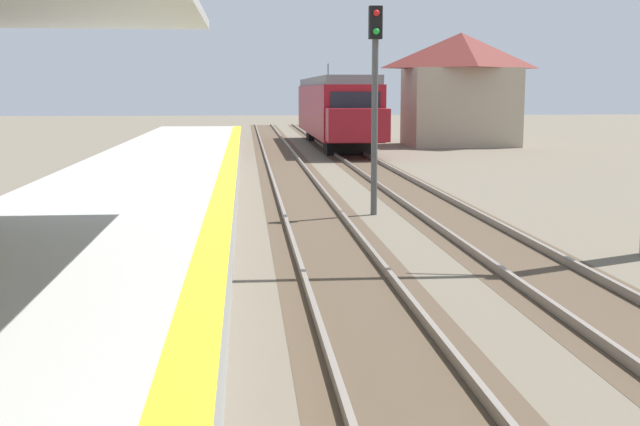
{
  "coord_description": "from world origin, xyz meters",
  "views": [
    {
      "loc": [
        0.24,
        2.7,
        3.14
      ],
      "look_at": [
        0.87,
        9.7,
        2.1
      ],
      "focal_mm": 46.74,
      "sensor_mm": 36.0,
      "label": 1
    }
  ],
  "objects": [
    {
      "name": "track_pair_nearest_platform",
      "position": [
        1.9,
        20.0,
        0.05
      ],
      "size": [
        2.34,
        120.0,
        0.16
      ],
      "color": "#4C3D2D",
      "rests_on": "ground"
    },
    {
      "name": "station_platform",
      "position": [
        -2.5,
        16.0,
        0.45
      ],
      "size": [
        5.0,
        80.0,
        0.91
      ],
      "color": "#A8A8A3",
      "rests_on": "ground"
    },
    {
      "name": "approaching_train",
      "position": [
        5.3,
        49.55,
        2.18
      ],
      "size": [
        2.93,
        19.6,
        4.76
      ],
      "color": "maroon",
      "rests_on": "ground"
    },
    {
      "name": "rail_signal_post",
      "position": [
        3.49,
        23.49,
        3.19
      ],
      "size": [
        0.32,
        0.34,
        5.2
      ],
      "color": "#4C4C4C",
      "rests_on": "ground"
    },
    {
      "name": "distant_trackside_house",
      "position": [
        12.56,
        49.96,
        3.34
      ],
      "size": [
        6.6,
        5.28,
        6.4
      ],
      "color": "tan",
      "rests_on": "ground"
    },
    {
      "name": "track_pair_middle",
      "position": [
        5.3,
        20.0,
        0.05
      ],
      "size": [
        2.34,
        120.0,
        0.16
      ],
      "color": "#4C3D2D",
      "rests_on": "ground"
    }
  ]
}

